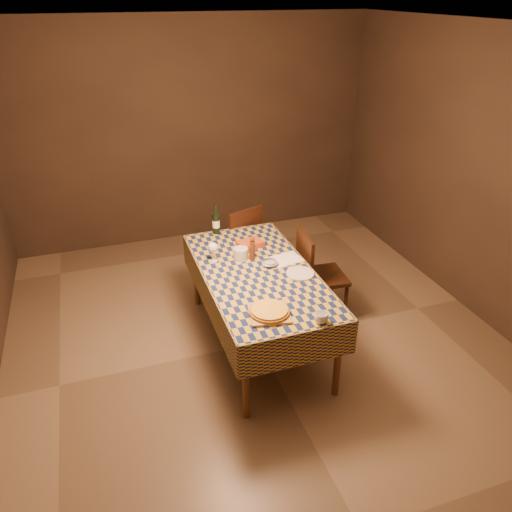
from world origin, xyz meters
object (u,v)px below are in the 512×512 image
object	(u,v)px
bowl	(270,263)
wine_bottle	(216,223)
cutting_board	(269,313)
pizza	(269,311)
chair_right	(315,271)
chair_far	(240,241)
white_plate	(300,273)
dining_table	(258,279)

from	to	relation	value
bowl	wine_bottle	bearing A→B (deg)	109.58
cutting_board	wine_bottle	bearing A→B (deg)	90.56
pizza	bowl	distance (m)	0.75
chair_right	chair_far	bearing A→B (deg)	120.19
white_plate	chair_far	distance (m)	1.27
cutting_board	pizza	distance (m)	0.02
bowl	white_plate	size ratio (longest dim) A/B	0.53
bowl	pizza	bearing A→B (deg)	-110.49
cutting_board	bowl	xyz separation A→B (m)	(0.26, 0.71, 0.01)
dining_table	chair_far	world-z (taller)	chair_far
wine_bottle	chair_right	xyz separation A→B (m)	(0.81, -0.63, -0.36)
wine_bottle	chair_right	bearing A→B (deg)	-38.08
pizza	chair_right	bearing A→B (deg)	47.32
chair_far	chair_right	distance (m)	0.98
chair_right	pizza	bearing A→B (deg)	-132.68
pizza	bowl	size ratio (longest dim) A/B	2.91
cutting_board	white_plate	bearing A→B (deg)	46.02
cutting_board	bowl	size ratio (longest dim) A/B	2.37
wine_bottle	chair_far	distance (m)	0.52
dining_table	chair_right	bearing A→B (deg)	19.18
white_plate	wine_bottle	bearing A→B (deg)	114.78
white_plate	bowl	bearing A→B (deg)	129.21
bowl	chair_far	world-z (taller)	chair_far
wine_bottle	white_plate	xyz separation A→B (m)	(0.47, -1.02, -0.10)
wine_bottle	white_plate	distance (m)	1.13
chair_far	chair_right	world-z (taller)	same
cutting_board	wine_bottle	xyz separation A→B (m)	(-0.01, 1.49, 0.10)
bowl	wine_bottle	xyz separation A→B (m)	(-0.28, 0.78, 0.09)
bowl	wine_bottle	world-z (taller)	wine_bottle
wine_bottle	chair_far	size ratio (longest dim) A/B	0.31
bowl	chair_far	bearing A→B (deg)	88.10
cutting_board	chair_far	distance (m)	1.75
dining_table	bowl	bearing A→B (deg)	29.91
dining_table	white_plate	world-z (taller)	white_plate
bowl	wine_bottle	size ratio (longest dim) A/B	0.44
dining_table	cutting_board	world-z (taller)	cutting_board
wine_bottle	chair_far	world-z (taller)	wine_bottle
pizza	chair_right	distance (m)	1.20
cutting_board	chair_far	bearing A→B (deg)	80.12
dining_table	chair_right	xyz separation A→B (m)	(0.67, 0.23, -0.17)
chair_far	wine_bottle	bearing A→B (deg)	-145.11
dining_table	wine_bottle	xyz separation A→B (m)	(-0.14, 0.86, 0.18)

